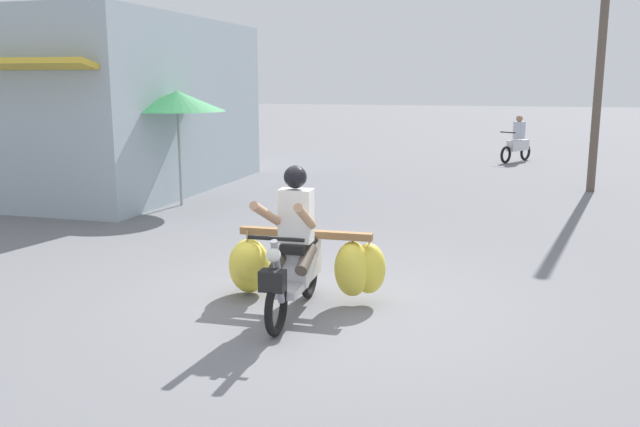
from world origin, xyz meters
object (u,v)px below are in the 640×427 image
at_px(motorbike_distant_ahead_left, 518,143).
at_px(utility_pole, 603,34).
at_px(motorbike_main_loaded, 296,260).
at_px(market_umbrella_near_shop, 177,101).

relative_size(motorbike_distant_ahead_left, utility_pole, 0.21).
relative_size(motorbike_main_loaded, market_umbrella_near_shop, 0.84).
distance_m(motorbike_main_loaded, utility_pole, 10.33).
bearing_deg(utility_pole, motorbike_main_loaded, -113.47).
xyz_separation_m(motorbike_main_loaded, market_umbrella_near_shop, (-4.05, 5.08, 1.53)).
height_order(motorbike_main_loaded, motorbike_distant_ahead_left, motorbike_main_loaded).
relative_size(motorbike_main_loaded, utility_pole, 0.28).
height_order(motorbike_main_loaded, market_umbrella_near_shop, market_umbrella_near_shop).
bearing_deg(motorbike_main_loaded, motorbike_distant_ahead_left, 80.59).
relative_size(market_umbrella_near_shop, utility_pole, 0.33).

